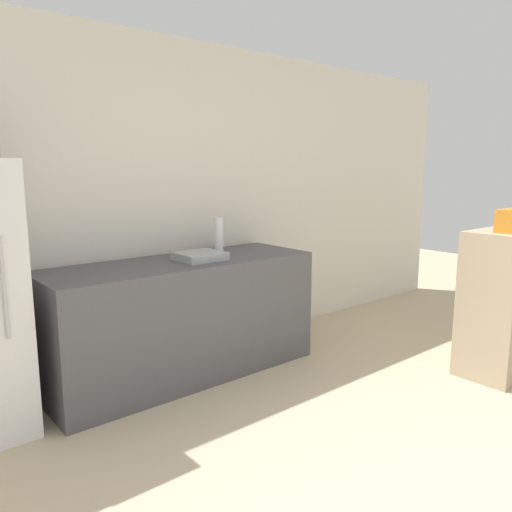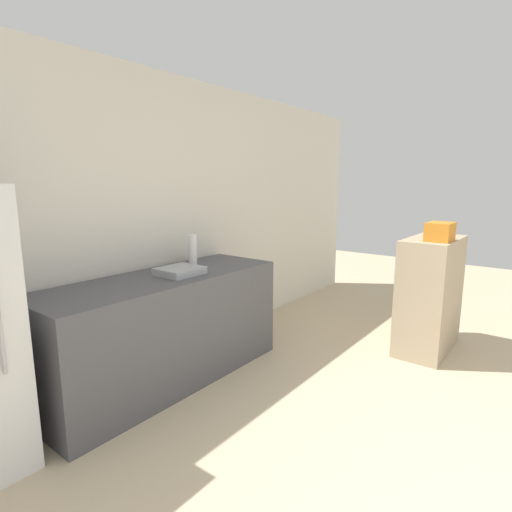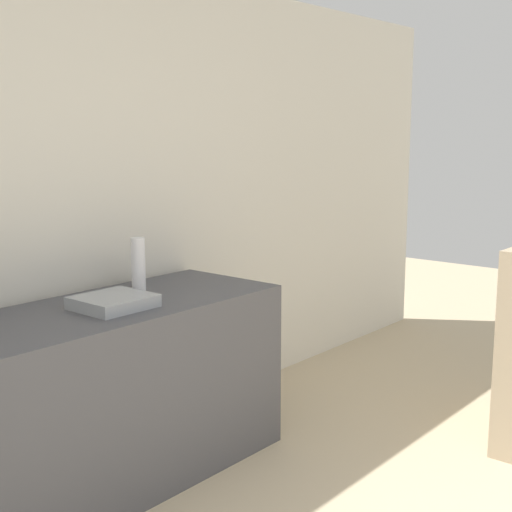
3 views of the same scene
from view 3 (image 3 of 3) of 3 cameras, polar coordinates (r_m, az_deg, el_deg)
counter at (r=3.54m, az=-13.30°, el=-11.35°), size 2.08×0.70×0.89m
sink_basin at (r=3.43m, az=-11.35°, el=-3.61°), size 0.34×0.30×0.06m
bottle_tall at (r=3.68m, az=-9.40°, el=-0.80°), size 0.07×0.07×0.29m
bottle_short at (r=3.88m, az=-9.49°, el=-1.49°), size 0.06×0.06×0.13m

